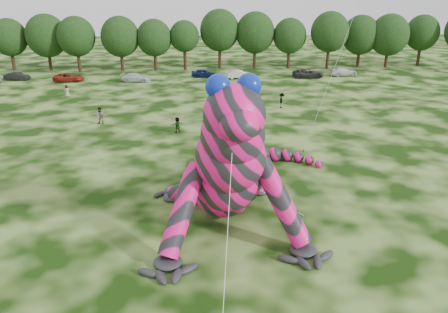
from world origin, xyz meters
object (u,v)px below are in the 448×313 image
object	(u,v)px
tree_6	(77,44)
spectator_4	(67,91)
tree_9	(185,45)
spectator_5	(177,125)
tree_14	(360,41)
car_5	(239,74)
car_3	(136,78)
car_7	(343,72)
spectator_1	(101,116)
tree_15	(389,41)
tree_4	(10,45)
car_4	(204,73)
car_6	(308,73)
car_2	(69,77)
inflatable_gecko	(220,138)
tree_5	(47,42)
spectator_2	(282,101)
tree_13	(329,40)
tree_7	(121,44)
car_1	(17,76)
tree_16	(421,40)
tree_12	(289,43)
tree_10	(220,39)
tree_11	(255,40)
tree_8	(155,45)

from	to	relation	value
tree_6	spectator_4	world-z (taller)	tree_6
tree_9	spectator_5	size ratio (longest dim) A/B	5.40
tree_14	car_5	world-z (taller)	tree_14
car_3	car_5	bearing A→B (deg)	-74.96
car_7	spectator_1	xyz separation A→B (m)	(-35.16, -26.19, 0.26)
tree_15	tree_4	bearing A→B (deg)	179.21
car_4	car_6	distance (m)	17.25
tree_14	car_7	bearing A→B (deg)	-122.29
car_5	car_2	bearing A→B (deg)	84.71
inflatable_gecko	spectator_4	size ratio (longest dim) A/B	11.80
tree_5	spectator_2	size ratio (longest dim) A/B	5.42
tree_13	tree_15	distance (m)	11.36
tree_7	car_4	size ratio (longest dim) A/B	2.37
car_3	tree_6	bearing A→B (deg)	56.63
car_4	spectator_1	size ratio (longest dim) A/B	2.14
car_5	car_1	bearing A→B (deg)	81.49
tree_5	tree_16	distance (m)	68.58
car_1	car_2	world-z (taller)	car_2
car_1	spectator_4	bearing A→B (deg)	-129.21
car_6	car_4	bearing A→B (deg)	81.83
tree_9	car_4	world-z (taller)	tree_9
tree_15	spectator_2	size ratio (longest dim) A/B	5.33
tree_5	car_6	size ratio (longest dim) A/B	1.93
tree_12	car_5	world-z (taller)	tree_12
tree_4	spectator_2	distance (m)	52.26
tree_14	car_7	size ratio (longest dim) A/B	2.01
tree_5	car_4	bearing A→B (deg)	-17.28
tree_10	spectator_1	world-z (taller)	tree_10
tree_7	car_1	distance (m)	17.81
tree_13	spectator_4	world-z (taller)	tree_13
tree_10	spectator_2	world-z (taller)	tree_10
car_5	spectator_5	bearing A→B (deg)	155.05
tree_6	car_3	size ratio (longest dim) A/B	2.06
spectator_4	spectator_2	size ratio (longest dim) A/B	0.92
tree_14	car_6	distance (m)	16.33
tree_16	car_5	xyz separation A→B (m)	(-35.51, -10.63, -4.01)
tree_13	car_1	distance (m)	53.62
tree_10	tree_11	world-z (taller)	tree_10
tree_5	tree_15	distance (m)	61.60
tree_8	tree_12	bearing A→B (deg)	1.78
tree_16	car_5	world-z (taller)	tree_16
tree_13	spectator_1	xyz separation A→B (m)	(-34.52, -33.60, -4.13)
tree_11	tree_12	distance (m)	6.27
tree_5	spectator_2	distance (m)	46.90
tree_9	spectator_5	bearing A→B (deg)	-90.20
spectator_4	tree_13	bearing A→B (deg)	178.64
car_6	tree_9	bearing A→B (deg)	63.14
tree_11	car_7	xyz separation A→B (m)	(13.99, -8.47, -4.36)
tree_6	tree_8	bearing A→B (deg)	1.29
tree_5	spectator_5	size ratio (longest dim) A/B	6.10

